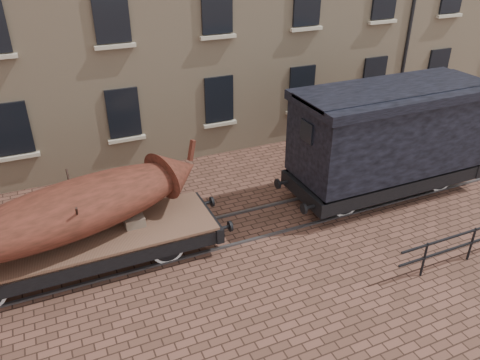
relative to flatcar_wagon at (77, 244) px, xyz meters
name	(u,v)px	position (x,y,z in m)	size (l,w,h in m)	color
ground	(251,225)	(4.85, 0.00, -0.74)	(90.00, 90.00, 0.00)	#4D3025
rail_track	(251,224)	(4.85, 0.00, -0.71)	(30.00, 1.52, 0.06)	#59595E
flatcar_wagon	(77,244)	(0.00, 0.00, 0.00)	(7.88, 2.14, 1.19)	brown
iron_boat	(75,208)	(0.12, 0.00, 1.05)	(7.08, 3.60, 1.69)	maroon
goods_van	(390,130)	(9.59, 0.00, 1.52)	(6.97, 2.54, 3.60)	black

